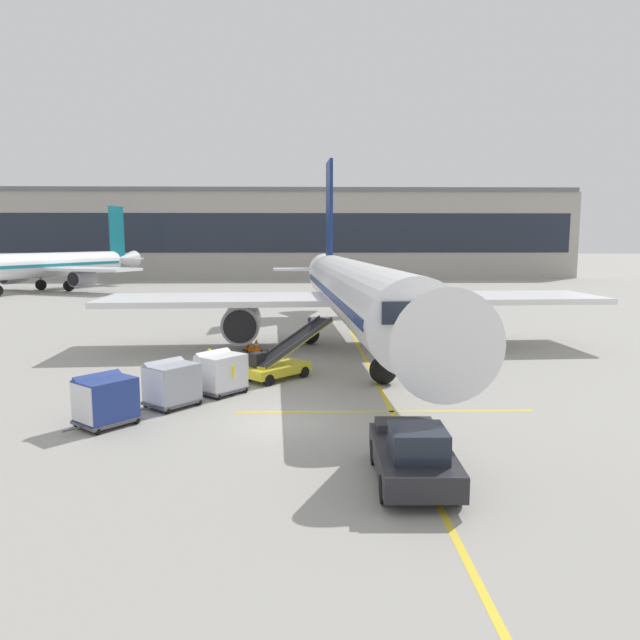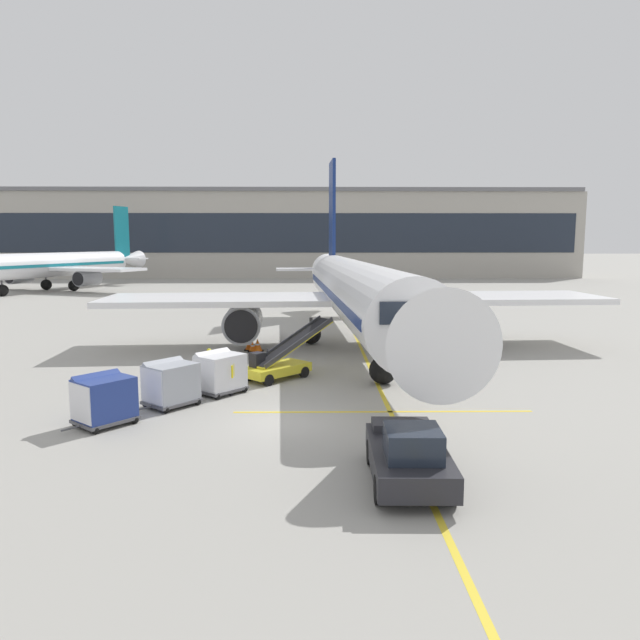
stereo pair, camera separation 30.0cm
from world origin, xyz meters
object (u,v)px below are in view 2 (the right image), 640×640
object	(u,v)px
ground_crew_marshaller	(209,364)
safety_cone_wingtip	(253,347)
ground_crew_by_carts	(230,373)
safety_cone_engine_keepout	(258,345)
baggage_cart_lead	(220,371)
pushback_tug	(409,455)
belt_loader	(280,362)
baggage_cart_second	(170,382)
baggage_cart_third	(104,399)
ground_crew_by_loader	(212,367)
distant_airplane	(55,265)
safety_cone_nose_mark	(249,345)
parked_airplane	(355,291)

from	to	relation	value
ground_crew_marshaller	safety_cone_wingtip	bearing A→B (deg)	81.72
ground_crew_by_carts	safety_cone_engine_keepout	size ratio (longest dim) A/B	2.18
ground_crew_by_carts	ground_crew_marshaller	xyz separation A→B (m)	(-1.26, 1.97, 0.00)
baggage_cart_lead	pushback_tug	size ratio (longest dim) A/B	0.58
belt_loader	baggage_cart_second	size ratio (longest dim) A/B	1.81
baggage_cart_lead	ground_crew_marshaller	bearing A→B (deg)	114.26
belt_loader	baggage_cart_second	world-z (taller)	belt_loader
safety_cone_wingtip	baggage_cart_third	bearing A→B (deg)	-105.66
ground_crew_by_loader	distant_airplane	size ratio (longest dim) A/B	0.05
baggage_cart_third	safety_cone_nose_mark	world-z (taller)	baggage_cart_third
safety_cone_wingtip	belt_loader	bearing A→B (deg)	-73.51
ground_crew_by_loader	parked_airplane	bearing A→B (deg)	55.91
baggage_cart_second	safety_cone_nose_mark	bearing A→B (deg)	81.42
baggage_cart_second	baggage_cart_third	size ratio (longest dim) A/B	1.00
belt_loader	baggage_cart_third	xyz separation A→B (m)	(-6.14, -7.38, 0.16)
parked_airplane	ground_crew_marshaller	size ratio (longest dim) A/B	24.04
ground_crew_marshaller	safety_cone_nose_mark	distance (m)	8.92
ground_crew_by_carts	safety_cone_nose_mark	world-z (taller)	ground_crew_by_carts
baggage_cart_lead	safety_cone_nose_mark	distance (m)	10.53
safety_cone_engine_keepout	safety_cone_nose_mark	xyz separation A→B (m)	(-0.59, 0.51, -0.08)
parked_airplane	baggage_cart_lead	bearing A→B (deg)	-120.12
baggage_cart_third	safety_cone_nose_mark	bearing A→B (deg)	75.91
distant_airplane	belt_loader	bearing A→B (deg)	-57.18
safety_cone_engine_keepout	baggage_cart_second	bearing A→B (deg)	-101.67
belt_loader	parked_airplane	bearing A→B (deg)	64.17
baggage_cart_lead	pushback_tug	world-z (taller)	baggage_cart_lead
ground_crew_marshaller	pushback_tug	bearing A→B (deg)	-56.79
safety_cone_nose_mark	safety_cone_engine_keepout	bearing A→B (deg)	-40.60
safety_cone_engine_keepout	safety_cone_wingtip	distance (m)	0.32
safety_cone_nose_mark	distant_airplane	size ratio (longest dim) A/B	0.02
ground_crew_by_loader	ground_crew_by_carts	bearing A→B (deg)	-51.34
baggage_cart_lead	safety_cone_wingtip	bearing A→B (deg)	87.37
baggage_cart_second	ground_crew_marshaller	xyz separation A→B (m)	(0.97, 3.68, -0.00)
baggage_cart_lead	distant_airplane	size ratio (longest dim) A/B	0.08
belt_loader	ground_crew_marshaller	world-z (taller)	belt_loader
parked_airplane	safety_cone_engine_keepout	distance (m)	7.22
parked_airplane	belt_loader	world-z (taller)	parked_airplane
pushback_tug	safety_cone_nose_mark	xyz separation A→B (m)	(-6.68, 20.46, -0.51)
belt_loader	safety_cone_wingtip	xyz separation A→B (m)	(-2.09, 7.07, -0.52)
baggage_cart_lead	safety_cone_wingtip	size ratio (longest dim) A/B	3.94
belt_loader	ground_crew_by_loader	distance (m)	3.61
pushback_tug	ground_crew_by_loader	xyz separation A→B (m)	(-7.36, 10.92, 0.17)
belt_loader	safety_cone_wingtip	size ratio (longest dim) A/B	7.15
baggage_cart_lead	ground_crew_by_loader	xyz separation A→B (m)	(-0.50, 0.97, -0.00)
safety_cone_wingtip	safety_cone_nose_mark	distance (m)	0.62
baggage_cart_third	distant_airplane	bearing A→B (deg)	114.79
parked_airplane	baggage_cart_second	world-z (taller)	parked_airplane
ground_crew_by_carts	safety_cone_wingtip	distance (m)	10.28
baggage_cart_lead	pushback_tug	distance (m)	12.08
safety_cone_wingtip	parked_airplane	bearing A→B (deg)	17.21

